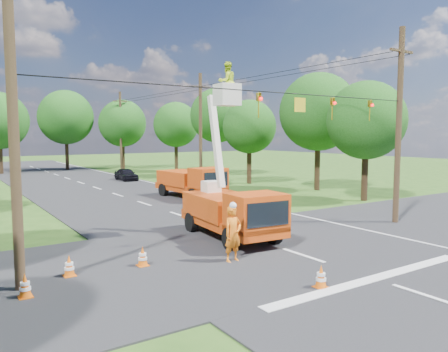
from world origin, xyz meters
TOP-DOWN VIEW (x-y plane):
  - ground at (0.00, 20.00)m, footprint 140.00×140.00m
  - road_main at (0.00, 20.00)m, footprint 12.00×100.00m
  - road_cross at (0.00, 2.00)m, footprint 56.00×10.00m
  - stop_bar at (0.00, -3.20)m, footprint 9.00×0.45m
  - edge_line at (5.60, 20.00)m, footprint 0.12×90.00m
  - bucket_truck at (-0.59, 3.88)m, footprint 2.83×6.18m
  - second_truck at (4.00, 15.61)m, footprint 2.92×6.37m
  - ground_worker at (-2.61, 0.90)m, footprint 0.80×0.58m
  - distant_car at (4.50, 29.93)m, footprint 1.48×3.68m
  - traffic_cone_0 at (-1.98, -2.82)m, footprint 0.38×0.38m
  - traffic_cone_2 at (1.55, 6.95)m, footprint 0.38×0.38m
  - traffic_cone_3 at (2.35, 10.34)m, footprint 0.38×0.38m
  - traffic_cone_4 at (-5.56, 2.17)m, footprint 0.38×0.38m
  - traffic_cone_5 at (-7.98, 2.45)m, footprint 0.38×0.38m
  - traffic_cone_6 at (-9.50, 1.21)m, footprint 0.38×0.38m
  - traffic_cone_7 at (3.88, 15.55)m, footprint 0.38×0.38m
  - pole_right_near at (8.50, 2.00)m, footprint 1.80×0.30m
  - pole_right_mid at (8.50, 22.00)m, footprint 1.80×0.30m
  - pole_right_far at (8.50, 42.00)m, footprint 1.80×0.30m
  - pole_left at (-9.50, 2.00)m, footprint 0.30×0.30m
  - signal_span at (2.23, 1.99)m, footprint 18.00×0.29m
  - tree_right_a at (13.50, 8.00)m, footprint 5.40×5.40m
  - tree_right_b at (15.00, 14.00)m, footprint 6.40×6.40m
  - tree_right_c at (13.20, 21.00)m, footprint 5.00×5.00m
  - tree_right_d at (14.80, 29.00)m, footprint 6.00×6.00m
  - tree_right_e at (13.80, 37.00)m, footprint 5.60×5.60m
  - tree_far_b at (3.00, 47.00)m, footprint 7.00×7.00m
  - tree_far_c at (9.50, 44.00)m, footprint 6.20×6.20m

SIDE VIEW (x-z plane):
  - ground at x=0.00m, z-range 0.00..0.00m
  - road_main at x=0.00m, z-range -0.03..0.03m
  - road_cross at x=0.00m, z-range -0.04..0.04m
  - stop_bar at x=0.00m, z-range -0.01..0.01m
  - edge_line at x=5.60m, z-range -0.01..0.01m
  - traffic_cone_0 at x=-1.98m, z-range 0.00..0.71m
  - traffic_cone_2 at x=1.55m, z-range 0.00..0.71m
  - traffic_cone_3 at x=2.35m, z-range 0.00..0.71m
  - traffic_cone_4 at x=-5.56m, z-range 0.00..0.71m
  - traffic_cone_5 at x=-7.98m, z-range 0.00..0.71m
  - traffic_cone_6 at x=-9.50m, z-range 0.00..0.71m
  - traffic_cone_7 at x=3.88m, z-range 0.00..0.71m
  - distant_car at x=4.50m, z-range 0.00..1.25m
  - ground_worker at x=-2.61m, z-range 0.00..2.04m
  - second_truck at x=4.00m, z-range 0.05..2.36m
  - bucket_truck at x=-0.59m, z-range -2.23..5.55m
  - pole_left at x=-9.50m, z-range 0.00..9.00m
  - pole_right_near at x=8.50m, z-range 0.11..10.11m
  - pole_right_mid at x=8.50m, z-range 0.11..10.11m
  - pole_right_far at x=8.50m, z-range 0.11..10.11m
  - tree_right_c at x=13.20m, z-range 1.40..9.23m
  - tree_right_a at x=13.50m, z-range 1.42..9.70m
  - tree_right_e at x=13.80m, z-range 1.50..10.12m
  - signal_span at x=2.23m, z-range 5.34..6.41m
  - tree_far_c at x=9.50m, z-range 1.47..10.65m
  - tree_right_b at x=15.00m, z-range 1.61..11.26m
  - tree_right_d at x=14.80m, z-range 1.83..11.53m
  - tree_far_b at x=3.00m, z-range 1.65..11.97m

